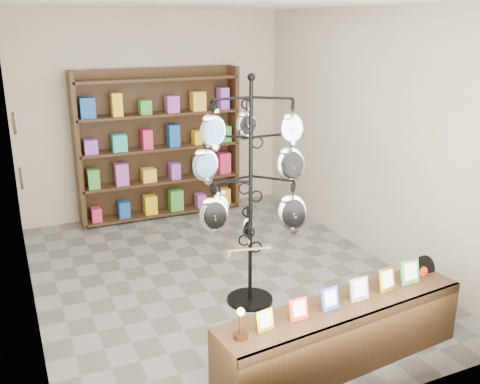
# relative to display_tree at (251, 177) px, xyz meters

# --- Properties ---
(ground) EXTENTS (5.00, 5.00, 0.00)m
(ground) POSITION_rel_display_tree_xyz_m (-0.07, 0.68, -1.37)
(ground) COLOR slate
(ground) RESTS_ON ground
(room_envelope) EXTENTS (5.00, 5.00, 5.00)m
(room_envelope) POSITION_rel_display_tree_xyz_m (-0.07, 0.68, 0.48)
(room_envelope) COLOR #C1B59C
(room_envelope) RESTS_ON ground
(display_tree) EXTENTS (1.26, 1.24, 2.36)m
(display_tree) POSITION_rel_display_tree_xyz_m (0.00, 0.00, 0.00)
(display_tree) COLOR black
(display_tree) RESTS_ON ground
(front_shelf) EXTENTS (2.34, 0.70, 0.82)m
(front_shelf) POSITION_rel_display_tree_xyz_m (0.25, -1.30, -1.08)
(front_shelf) COLOR black
(front_shelf) RESTS_ON ground
(back_shelving) EXTENTS (2.42, 0.36, 2.20)m
(back_shelving) POSITION_rel_display_tree_xyz_m (-0.07, 2.98, -0.34)
(back_shelving) COLOR black
(back_shelving) RESTS_ON ground
(wall_clocks) EXTENTS (0.03, 0.24, 0.84)m
(wall_clocks) POSITION_rel_display_tree_xyz_m (-2.04, 1.48, 0.13)
(wall_clocks) COLOR black
(wall_clocks) RESTS_ON ground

